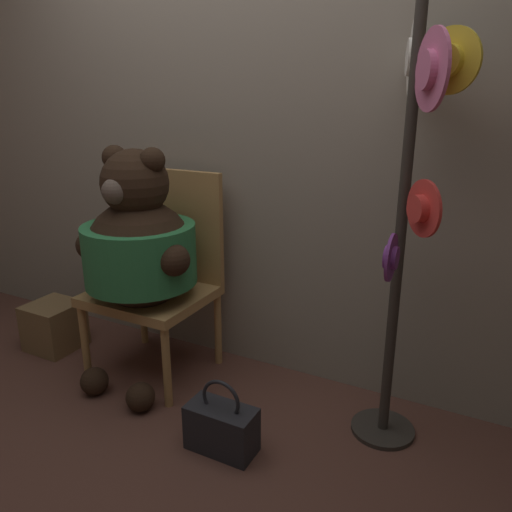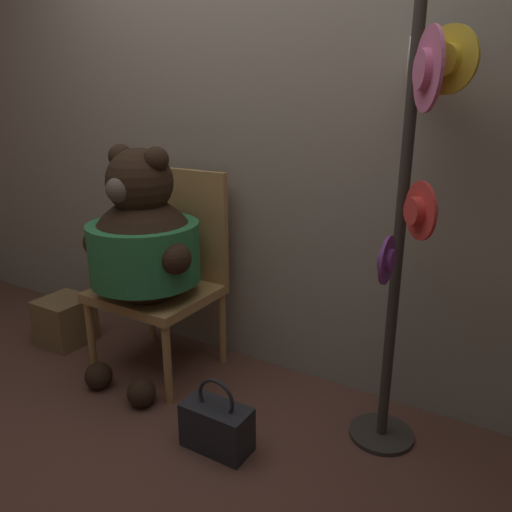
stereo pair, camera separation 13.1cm
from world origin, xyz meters
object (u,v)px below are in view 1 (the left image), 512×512
at_px(hat_display_rack, 411,198).
at_px(handbag_on_ground, 222,427).
at_px(chair, 161,269).
at_px(teddy_bear, 139,247).

height_order(hat_display_rack, handbag_on_ground, hat_display_rack).
relative_size(chair, handbag_on_ground, 3.21).
height_order(teddy_bear, hat_display_rack, hat_display_rack).
distance_m(teddy_bear, hat_display_rack, 1.29).
distance_m(hat_display_rack, handbag_on_ground, 1.21).
xyz_separation_m(chair, hat_display_rack, (1.26, -0.07, 0.51)).
bearing_deg(handbag_on_ground, teddy_bear, 155.23).
xyz_separation_m(teddy_bear, handbag_on_ground, (0.64, -0.29, -0.62)).
distance_m(chair, handbag_on_ground, 0.93).
xyz_separation_m(teddy_bear, hat_display_rack, (1.24, 0.12, 0.34)).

